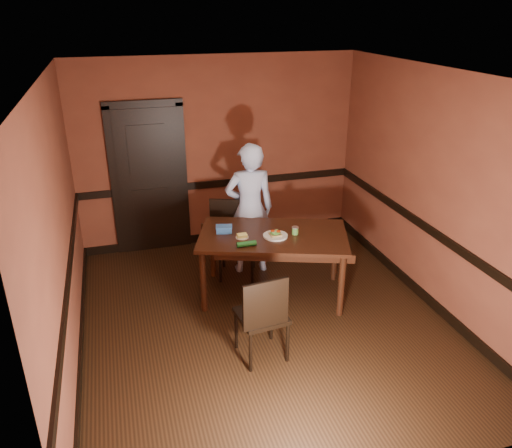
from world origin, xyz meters
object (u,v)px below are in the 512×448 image
chair_far (237,240)px  cheese_saucer (242,236)px  food_tub (224,229)px  sandwich_plate (275,235)px  person (250,209)px  chair_near (261,314)px  dining_table (273,265)px  sauce_jar (295,230)px

chair_far → cheese_saucer: 0.67m
cheese_saucer → food_tub: size_ratio=0.70×
sandwich_plate → cheese_saucer: (-0.38, 0.07, -0.00)m
person → food_tub: bearing=51.2°
chair_near → dining_table: bearing=-119.8°
sandwich_plate → food_tub: bearing=152.9°
food_tub → cheese_saucer: bearing=-37.8°
chair_near → person: size_ratio=0.56×
dining_table → sandwich_plate: (0.01, -0.06, 0.43)m
cheese_saucer → food_tub: 0.27m
chair_near → sauce_jar: size_ratio=10.38×
chair_far → chair_near: (-0.18, -1.67, -0.01)m
sandwich_plate → food_tub: food_tub is taller
dining_table → sauce_jar: size_ratio=18.42×
food_tub → sauce_jar: bearing=-6.5°
chair_far → sandwich_plate: 0.79m
dining_table → chair_far: 0.66m
sauce_jar → food_tub: 0.84m
person → food_tub: 0.65m
person → food_tub: person is taller
cheese_saucer → dining_table: bearing=-1.6°
sandwich_plate → sauce_jar: size_ratio=3.06×
person → sauce_jar: size_ratio=18.57×
dining_table → sandwich_plate: bearing=-65.4°
chair_near → sauce_jar: (0.72, 1.01, 0.37)m
sauce_jar → food_tub: (-0.79, 0.28, -0.01)m
dining_table → food_tub: size_ratio=7.94×
chair_far → food_tub: 0.57m
sauce_jar → cheese_saucer: (-0.62, 0.08, -0.03)m
sauce_jar → cheese_saucer: sauce_jar is taller
sauce_jar → chair_near: bearing=-125.4°
chair_far → chair_near: chair_far is taller
sauce_jar → dining_table: bearing=164.6°
sandwich_plate → cheese_saucer: bearing=168.9°
dining_table → sandwich_plate: size_ratio=6.03×
chair_far → person: (0.20, 0.10, 0.37)m
person → dining_table: bearing=102.5°
chair_near → sauce_jar: bearing=-131.7°
dining_table → sauce_jar: sauce_jar is taller
person → sandwich_plate: (0.10, -0.75, -0.04)m
dining_table → person: person is taller
chair_far → sandwich_plate: size_ratio=3.49×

